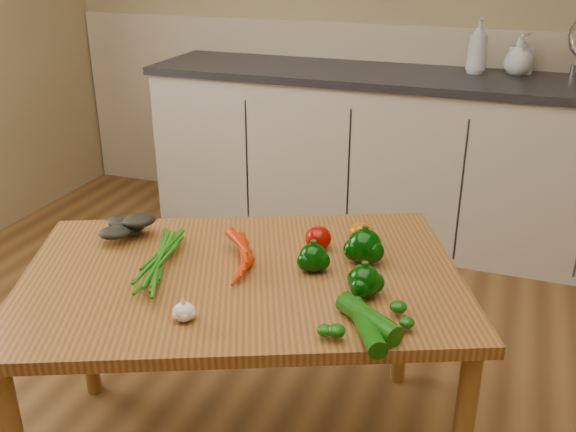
{
  "coord_description": "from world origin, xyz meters",
  "views": [
    {
      "loc": [
        0.67,
        -1.1,
        1.53
      ],
      "look_at": [
        0.05,
        0.61,
        0.74
      ],
      "focal_mm": 40.0,
      "sensor_mm": 36.0,
      "label": 1
    }
  ],
  "objects_px": {
    "tomato_b": "(319,240)",
    "zucchini_a": "(368,318)",
    "leafy_greens": "(126,224)",
    "pepper_c": "(364,281)",
    "soap_bottle_a": "(478,46)",
    "soap_bottle_c": "(519,56)",
    "pepper_a": "(313,258)",
    "soap_bottle_b": "(521,54)",
    "garlic_bulb": "(184,312)",
    "pepper_b": "(364,246)",
    "tomato_c": "(361,233)",
    "table": "(242,295)",
    "carrot_bunch": "(216,257)",
    "tomato_a": "(318,238)",
    "zucchini_b": "(366,326)"
  },
  "relations": [
    {
      "from": "tomato_b",
      "to": "zucchini_a",
      "type": "height_order",
      "value": "tomato_b"
    },
    {
      "from": "soap_bottle_b",
      "to": "carrot_bunch",
      "type": "height_order",
      "value": "soap_bottle_b"
    },
    {
      "from": "soap_bottle_c",
      "to": "pepper_b",
      "type": "height_order",
      "value": "soap_bottle_c"
    },
    {
      "from": "leafy_greens",
      "to": "pepper_c",
      "type": "distance_m",
      "value": 0.8
    },
    {
      "from": "tomato_a",
      "to": "table",
      "type": "bearing_deg",
      "value": -126.24
    },
    {
      "from": "soap_bottle_a",
      "to": "zucchini_b",
      "type": "height_order",
      "value": "soap_bottle_a"
    },
    {
      "from": "pepper_b",
      "to": "leafy_greens",
      "type": "bearing_deg",
      "value": -173.33
    },
    {
      "from": "soap_bottle_b",
      "to": "soap_bottle_c",
      "type": "xyz_separation_m",
      "value": [
        -0.01,
        -0.02,
        -0.01
      ]
    },
    {
      "from": "pepper_b",
      "to": "tomato_b",
      "type": "distance_m",
      "value": 0.15
    },
    {
      "from": "garlic_bulb",
      "to": "tomato_a",
      "type": "distance_m",
      "value": 0.53
    },
    {
      "from": "soap_bottle_a",
      "to": "pepper_b",
      "type": "distance_m",
      "value": 1.79
    },
    {
      "from": "soap_bottle_c",
      "to": "pepper_a",
      "type": "height_order",
      "value": "soap_bottle_c"
    },
    {
      "from": "soap_bottle_a",
      "to": "leafy_greens",
      "type": "relative_size",
      "value": 1.5
    },
    {
      "from": "table",
      "to": "carrot_bunch",
      "type": "distance_m",
      "value": 0.13
    },
    {
      "from": "soap_bottle_a",
      "to": "tomato_b",
      "type": "height_order",
      "value": "soap_bottle_a"
    },
    {
      "from": "table",
      "to": "tomato_c",
      "type": "relative_size",
      "value": 18.92
    },
    {
      "from": "soap_bottle_c",
      "to": "table",
      "type": "bearing_deg",
      "value": 170.12
    },
    {
      "from": "carrot_bunch",
      "to": "garlic_bulb",
      "type": "bearing_deg",
      "value": -103.15
    },
    {
      "from": "soap_bottle_c",
      "to": "pepper_c",
      "type": "relative_size",
      "value": 2.1
    },
    {
      "from": "garlic_bulb",
      "to": "pepper_b",
      "type": "relative_size",
      "value": 0.55
    },
    {
      "from": "soap_bottle_a",
      "to": "tomato_c",
      "type": "distance_m",
      "value": 1.68
    },
    {
      "from": "soap_bottle_c",
      "to": "pepper_a",
      "type": "relative_size",
      "value": 2.25
    },
    {
      "from": "pepper_a",
      "to": "tomato_c",
      "type": "xyz_separation_m",
      "value": [
        0.09,
        0.22,
        -0.01
      ]
    },
    {
      "from": "pepper_b",
      "to": "pepper_c",
      "type": "distance_m",
      "value": 0.19
    },
    {
      "from": "pepper_a",
      "to": "tomato_a",
      "type": "relative_size",
      "value": 1.01
    },
    {
      "from": "carrot_bunch",
      "to": "pepper_a",
      "type": "distance_m",
      "value": 0.28
    },
    {
      "from": "pepper_a",
      "to": "pepper_c",
      "type": "xyz_separation_m",
      "value": [
        0.17,
        -0.09,
        0.0
      ]
    },
    {
      "from": "soap_bottle_a",
      "to": "carrot_bunch",
      "type": "xyz_separation_m",
      "value": [
        -0.53,
        -1.93,
        -0.34
      ]
    },
    {
      "from": "soap_bottle_b",
      "to": "pepper_b",
      "type": "xyz_separation_m",
      "value": [
        -0.35,
        -1.81,
        -0.29
      ]
    },
    {
      "from": "tomato_a",
      "to": "zucchini_a",
      "type": "xyz_separation_m",
      "value": [
        0.24,
        -0.37,
        -0.01
      ]
    },
    {
      "from": "soap_bottle_c",
      "to": "carrot_bunch",
      "type": "relative_size",
      "value": 0.8
    },
    {
      "from": "garlic_bulb",
      "to": "tomato_b",
      "type": "xyz_separation_m",
      "value": [
        0.2,
        0.49,
        0.01
      ]
    },
    {
      "from": "table",
      "to": "carrot_bunch",
      "type": "height_order",
      "value": "carrot_bunch"
    },
    {
      "from": "tomato_b",
      "to": "tomato_c",
      "type": "relative_size",
      "value": 0.89
    },
    {
      "from": "tomato_a",
      "to": "zucchini_a",
      "type": "height_order",
      "value": "tomato_a"
    },
    {
      "from": "soap_bottle_a",
      "to": "tomato_b",
      "type": "bearing_deg",
      "value": 89.39
    },
    {
      "from": "soap_bottle_b",
      "to": "garlic_bulb",
      "type": "bearing_deg",
      "value": 116.03
    },
    {
      "from": "garlic_bulb",
      "to": "table",
      "type": "bearing_deg",
      "value": 82.84
    },
    {
      "from": "pepper_b",
      "to": "pepper_c",
      "type": "xyz_separation_m",
      "value": [
        0.05,
        -0.19,
        -0.01
      ]
    },
    {
      "from": "carrot_bunch",
      "to": "tomato_c",
      "type": "relative_size",
      "value": 3.0
    },
    {
      "from": "soap_bottle_b",
      "to": "pepper_b",
      "type": "distance_m",
      "value": 1.87
    },
    {
      "from": "soap_bottle_a",
      "to": "leafy_greens",
      "type": "xyz_separation_m",
      "value": [
        -0.88,
        -1.85,
        -0.33
      ]
    },
    {
      "from": "soap_bottle_b",
      "to": "garlic_bulb",
      "type": "xyz_separation_m",
      "value": [
        -0.69,
        -2.27,
        -0.32
      ]
    },
    {
      "from": "soap_bottle_c",
      "to": "tomato_a",
      "type": "bearing_deg",
      "value": 172.75
    },
    {
      "from": "soap_bottle_b",
      "to": "leafy_greens",
      "type": "relative_size",
      "value": 1.13
    },
    {
      "from": "soap_bottle_a",
      "to": "garlic_bulb",
      "type": "xyz_separation_m",
      "value": [
        -0.48,
        -2.21,
        -0.35
      ]
    },
    {
      "from": "soap_bottle_b",
      "to": "tomato_c",
      "type": "relative_size",
      "value": 2.61
    },
    {
      "from": "pepper_c",
      "to": "zucchini_a",
      "type": "relative_size",
      "value": 0.45
    },
    {
      "from": "pepper_c",
      "to": "tomato_b",
      "type": "distance_m",
      "value": 0.3
    },
    {
      "from": "table",
      "to": "pepper_a",
      "type": "bearing_deg",
      "value": 0.43
    }
  ]
}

